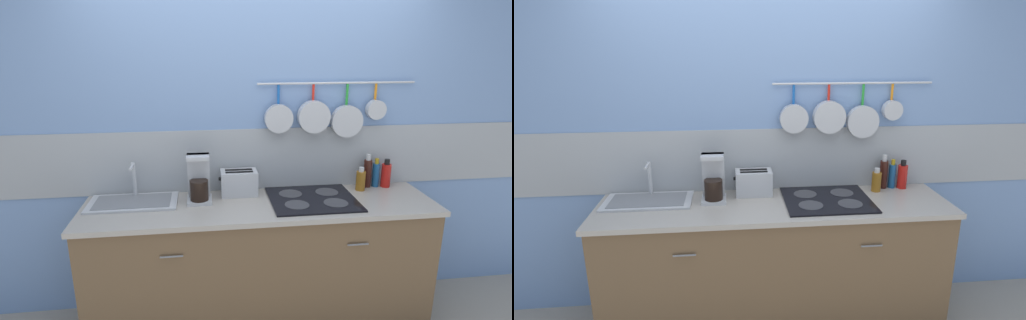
% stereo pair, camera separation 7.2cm
% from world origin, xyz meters
% --- Properties ---
extents(ground_plane, '(12.00, 12.00, 0.00)m').
position_xyz_m(ground_plane, '(0.00, 0.00, 0.00)').
color(ground_plane, '#9E9384').
extents(wall_back, '(7.20, 0.16, 2.60)m').
position_xyz_m(wall_back, '(0.00, 0.34, 1.28)').
color(wall_back, '#7293C6').
rests_on(wall_back, ground_plane).
extents(cabinet_base, '(2.38, 0.58, 0.90)m').
position_xyz_m(cabinet_base, '(0.00, -0.00, 0.45)').
color(cabinet_base, brown).
rests_on(cabinet_base, ground_plane).
extents(countertop, '(2.42, 0.60, 0.03)m').
position_xyz_m(countertop, '(0.00, 0.00, 0.91)').
color(countertop, '#A59E93').
rests_on(countertop, cabinet_base).
extents(sink_basin, '(0.60, 0.32, 0.26)m').
position_xyz_m(sink_basin, '(-0.87, 0.13, 0.95)').
color(sink_basin, '#B7BABF').
rests_on(sink_basin, countertop).
extents(coffee_maker, '(0.17, 0.17, 0.33)m').
position_xyz_m(coffee_maker, '(-0.42, 0.12, 1.07)').
color(coffee_maker, '#B7BABF').
rests_on(coffee_maker, countertop).
extents(toaster, '(0.28, 0.16, 0.18)m').
position_xyz_m(toaster, '(-0.13, 0.20, 1.02)').
color(toaster, '#B7BABF').
rests_on(toaster, countertop).
extents(cooktop, '(0.60, 0.52, 0.01)m').
position_xyz_m(cooktop, '(0.37, 0.02, 0.94)').
color(cooktop, black).
rests_on(cooktop, countertop).
extents(bottle_cooking_wine, '(0.07, 0.07, 0.18)m').
position_xyz_m(bottle_cooking_wine, '(0.77, 0.17, 1.01)').
color(bottle_cooking_wine, '#8C5919').
rests_on(bottle_cooking_wine, countertop).
extents(bottle_sesame_oil, '(0.06, 0.06, 0.26)m').
position_xyz_m(bottle_sesame_oil, '(0.85, 0.24, 1.04)').
color(bottle_sesame_oil, '#33140F').
rests_on(bottle_sesame_oil, countertop).
extents(bottle_dish_soap, '(0.05, 0.05, 0.22)m').
position_xyz_m(bottle_dish_soap, '(0.92, 0.23, 1.03)').
color(bottle_dish_soap, navy).
rests_on(bottle_dish_soap, countertop).
extents(bottle_olive_oil, '(0.07, 0.07, 0.22)m').
position_xyz_m(bottle_olive_oil, '(0.99, 0.22, 1.03)').
color(bottle_olive_oil, red).
rests_on(bottle_olive_oil, countertop).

